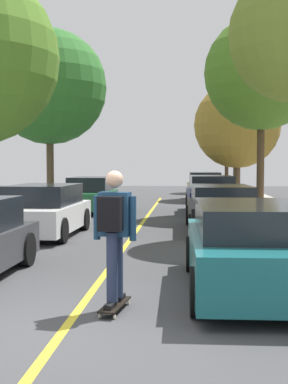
# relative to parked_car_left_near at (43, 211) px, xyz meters

# --- Properties ---
(ground) EXTENTS (80.00, 80.00, 0.00)m
(ground) POSITION_rel_parked_car_left_near_xyz_m (2.43, -7.63, -0.68)
(ground) COLOR #424244
(center_line) EXTENTS (0.12, 39.20, 0.01)m
(center_line) POSITION_rel_parked_car_left_near_xyz_m (2.43, -3.63, -0.68)
(center_line) COLOR gold
(center_line) RESTS_ON ground
(parked_car_left_near) EXTENTS (1.97, 4.06, 1.38)m
(parked_car_left_near) POSITION_rel_parked_car_left_near_xyz_m (0.00, 0.00, 0.00)
(parked_car_left_near) COLOR white
(parked_car_left_near) RESTS_ON ground
(parked_car_left_far) EXTENTS (1.87, 4.21, 1.42)m
(parked_car_left_far) POSITION_rel_parked_car_left_near_xyz_m (-0.00, 7.11, 0.02)
(parked_car_left_far) COLOR #1E5B33
(parked_car_left_far) RESTS_ON ground
(parked_car_right_nearest) EXTENTS (2.00, 4.22, 1.34)m
(parked_car_right_nearest) POSITION_rel_parked_car_left_near_xyz_m (4.85, -5.78, -0.00)
(parked_car_right_nearest) COLOR #196066
(parked_car_right_nearest) RESTS_ON ground
(parked_car_right_near) EXTENTS (2.00, 4.41, 1.34)m
(parked_car_right_near) POSITION_rel_parked_car_left_near_xyz_m (4.85, 1.28, -0.02)
(parked_car_right_near) COLOR black
(parked_car_right_near) RESTS_ON ground
(parked_car_right_far) EXTENTS (2.01, 4.61, 1.49)m
(parked_car_right_far) POSITION_rel_parked_car_left_near_xyz_m (4.85, 6.85, 0.04)
(parked_car_right_far) COLOR navy
(parked_car_right_far) RESTS_ON ground
(parked_car_right_farthest) EXTENTS (1.93, 4.66, 1.51)m
(parked_car_right_farthest) POSITION_rel_parked_car_left_near_xyz_m (4.85, 13.94, 0.04)
(parked_car_right_farthest) COLOR #BCAD89
(parked_car_right_farthest) RESTS_ON ground
(street_tree_left_near) EXTENTS (4.75, 4.75, 7.37)m
(street_tree_left_near) POSITION_rel_parked_car_left_near_xyz_m (-1.79, 7.55, 4.44)
(street_tree_left_near) COLOR brown
(street_tree_left_near) RESTS_ON sidewalk_left
(street_tree_right_near) EXTENTS (4.26, 4.26, 7.32)m
(street_tree_right_near) POSITION_rel_parked_car_left_near_xyz_m (6.64, 6.02, 4.64)
(street_tree_right_near) COLOR #4C3823
(street_tree_right_near) RESTS_ON sidewalk_right
(street_tree_right_far) EXTENTS (4.70, 4.70, 6.28)m
(street_tree_right_far) POSITION_rel_parked_car_left_near_xyz_m (6.64, 15.00, 3.38)
(street_tree_right_far) COLOR brown
(street_tree_right_far) RESTS_ON sidewalk_right
(street_tree_right_farthest) EXTENTS (3.74, 3.74, 6.04)m
(street_tree_right_farthest) POSITION_rel_parked_car_left_near_xyz_m (6.64, 22.10, 3.61)
(street_tree_right_farthest) COLOR #3D2D1E
(street_tree_right_farthest) RESTS_ON sidewalk_right
(skateboard) EXTENTS (0.34, 0.86, 0.10)m
(skateboard) POSITION_rel_parked_car_left_near_xyz_m (2.92, -7.05, -0.59)
(skateboard) COLOR black
(skateboard) RESTS_ON ground
(skateboarder) EXTENTS (0.59, 0.71, 1.75)m
(skateboarder) POSITION_rel_parked_car_left_near_xyz_m (2.91, -7.08, 0.43)
(skateboarder) COLOR black
(skateboarder) RESTS_ON skateboard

